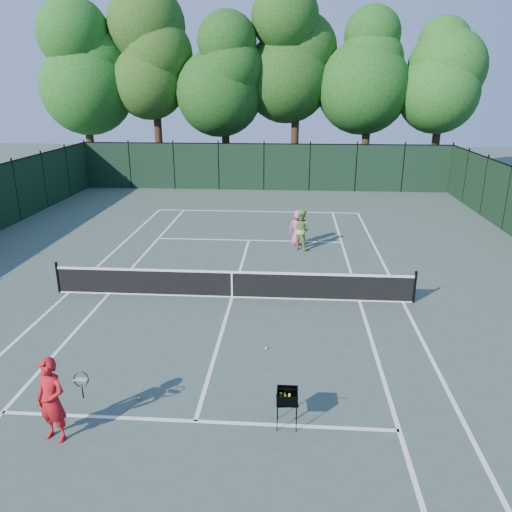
# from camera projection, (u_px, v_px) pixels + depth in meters

# --- Properties ---
(ground) EXTENTS (90.00, 90.00, 0.00)m
(ground) POSITION_uv_depth(u_px,v_px,m) (232.00, 297.00, 16.27)
(ground) COLOR #404E45
(ground) RESTS_ON ground
(sideline_doubles_left) EXTENTS (0.10, 23.77, 0.01)m
(sideline_doubles_left) POSITION_uv_depth(u_px,v_px,m) (69.00, 292.00, 16.64)
(sideline_doubles_left) COLOR white
(sideline_doubles_left) RESTS_ON ground
(sideline_doubles_right) EXTENTS (0.10, 23.77, 0.01)m
(sideline_doubles_right) POSITION_uv_depth(u_px,v_px,m) (403.00, 302.00, 15.89)
(sideline_doubles_right) COLOR white
(sideline_doubles_right) RESTS_ON ground
(sideline_singles_left) EXTENTS (0.10, 23.77, 0.01)m
(sideline_singles_left) POSITION_uv_depth(u_px,v_px,m) (109.00, 294.00, 16.55)
(sideline_singles_left) COLOR white
(sideline_singles_left) RESTS_ON ground
(sideline_singles_right) EXTENTS (0.10, 23.77, 0.01)m
(sideline_singles_right) POSITION_uv_depth(u_px,v_px,m) (359.00, 301.00, 15.98)
(sideline_singles_right) COLOR white
(sideline_singles_right) RESTS_ON ground
(baseline_far) EXTENTS (10.97, 0.10, 0.01)m
(baseline_far) POSITION_uv_depth(u_px,v_px,m) (257.00, 211.00, 27.49)
(baseline_far) COLOR white
(baseline_far) RESTS_ON ground
(service_line_near) EXTENTS (8.23, 0.10, 0.01)m
(service_line_near) POSITION_uv_depth(u_px,v_px,m) (195.00, 421.00, 10.22)
(service_line_near) COLOR white
(service_line_near) RESTS_ON ground
(service_line_far) EXTENTS (8.23, 0.10, 0.01)m
(service_line_far) POSITION_uv_depth(u_px,v_px,m) (249.00, 240.00, 22.31)
(service_line_far) COLOR white
(service_line_far) RESTS_ON ground
(center_service_line) EXTENTS (0.10, 12.80, 0.01)m
(center_service_line) POSITION_uv_depth(u_px,v_px,m) (232.00, 297.00, 16.27)
(center_service_line) COLOR white
(center_service_line) RESTS_ON ground
(tennis_net) EXTENTS (11.69, 0.09, 1.06)m
(tennis_net) POSITION_uv_depth(u_px,v_px,m) (232.00, 284.00, 16.11)
(tennis_net) COLOR black
(tennis_net) RESTS_ON ground
(fence_far) EXTENTS (24.00, 0.05, 3.00)m
(fence_far) POSITION_uv_depth(u_px,v_px,m) (264.00, 167.00, 32.79)
(fence_far) COLOR black
(fence_far) RESTS_ON ground
(tree_0) EXTENTS (6.40, 6.40, 13.14)m
(tree_0) POSITION_uv_depth(u_px,v_px,m) (82.00, 62.00, 34.85)
(tree_0) COLOR black
(tree_0) RESTS_ON ground
(tree_1) EXTENTS (6.80, 6.80, 13.98)m
(tree_1) POSITION_uv_depth(u_px,v_px,m) (153.00, 54.00, 34.81)
(tree_1) COLOR black
(tree_1) RESTS_ON ground
(tree_2) EXTENTS (6.00, 6.00, 12.40)m
(tree_2) POSITION_uv_depth(u_px,v_px,m) (224.00, 69.00, 34.58)
(tree_2) COLOR black
(tree_2) RESTS_ON ground
(tree_3) EXTENTS (7.00, 7.00, 14.45)m
(tree_3) POSITION_uv_depth(u_px,v_px,m) (297.00, 49.00, 34.30)
(tree_3) COLOR black
(tree_3) RESTS_ON ground
(tree_4) EXTENTS (6.20, 6.20, 12.97)m
(tree_4) POSITION_uv_depth(u_px,v_px,m) (371.00, 62.00, 33.58)
(tree_4) COLOR black
(tree_4) RESTS_ON ground
(tree_5) EXTENTS (5.80, 5.80, 12.23)m
(tree_5) POSITION_uv_depth(u_px,v_px,m) (444.00, 68.00, 33.85)
(tree_5) COLOR black
(tree_5) RESTS_ON ground
(coach) EXTENTS (1.05, 0.58, 1.74)m
(coach) POSITION_uv_depth(u_px,v_px,m) (52.00, 400.00, 9.46)
(coach) COLOR red
(coach) RESTS_ON ground
(player_pink) EXTENTS (0.85, 0.66, 1.54)m
(player_pink) POSITION_uv_depth(u_px,v_px,m) (298.00, 228.00, 21.46)
(player_pink) COLOR #E95288
(player_pink) RESTS_ON ground
(player_green) EXTENTS (1.04, 0.99, 1.70)m
(player_green) POSITION_uv_depth(u_px,v_px,m) (301.00, 230.00, 20.86)
(player_green) COLOR #87AE57
(player_green) RESTS_ON ground
(ball_hopper) EXTENTS (0.46, 0.46, 0.80)m
(ball_hopper) POSITION_uv_depth(u_px,v_px,m) (287.00, 397.00, 9.90)
(ball_hopper) COLOR black
(ball_hopper) RESTS_ON ground
(loose_ball_near_cart) EXTENTS (0.07, 0.07, 0.07)m
(loose_ball_near_cart) POSITION_uv_depth(u_px,v_px,m) (139.00, 398.00, 10.93)
(loose_ball_near_cart) COLOR #B4CD2A
(loose_ball_near_cart) RESTS_ON ground
(loose_ball_midcourt) EXTENTS (0.07, 0.07, 0.07)m
(loose_ball_midcourt) POSITION_uv_depth(u_px,v_px,m) (266.00, 348.00, 13.02)
(loose_ball_midcourt) COLOR #D9F131
(loose_ball_midcourt) RESTS_ON ground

